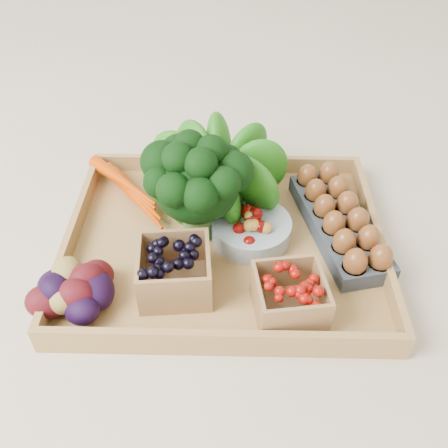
{
  "coord_description": "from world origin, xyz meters",
  "views": [
    {
      "loc": [
        0.01,
        -0.64,
        0.64
      ],
      "look_at": [
        0.0,
        0.0,
        0.06
      ],
      "focal_mm": 40.0,
      "sensor_mm": 36.0,
      "label": 1
    }
  ],
  "objects_px": {
    "egg_carton": "(338,225)",
    "tray": "(224,246)",
    "broccoli": "(197,203)",
    "cherry_bowl": "(251,230)"
  },
  "relations": [
    {
      "from": "tray",
      "to": "cherry_bowl",
      "type": "xyz_separation_m",
      "value": [
        0.05,
        0.02,
        0.03
      ]
    },
    {
      "from": "tray",
      "to": "cherry_bowl",
      "type": "distance_m",
      "value": 0.06
    },
    {
      "from": "egg_carton",
      "to": "cherry_bowl",
      "type": "bearing_deg",
      "value": 173.19
    },
    {
      "from": "tray",
      "to": "cherry_bowl",
      "type": "bearing_deg",
      "value": 17.39
    },
    {
      "from": "egg_carton",
      "to": "tray",
      "type": "bearing_deg",
      "value": 175.83
    },
    {
      "from": "tray",
      "to": "broccoli",
      "type": "relative_size",
      "value": 2.97
    },
    {
      "from": "tray",
      "to": "egg_carton",
      "type": "height_order",
      "value": "egg_carton"
    },
    {
      "from": "tray",
      "to": "broccoli",
      "type": "height_order",
      "value": "broccoli"
    },
    {
      "from": "broccoli",
      "to": "tray",
      "type": "bearing_deg",
      "value": -25.6
    },
    {
      "from": "cherry_bowl",
      "to": "egg_carton",
      "type": "height_order",
      "value": "cherry_bowl"
    }
  ]
}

